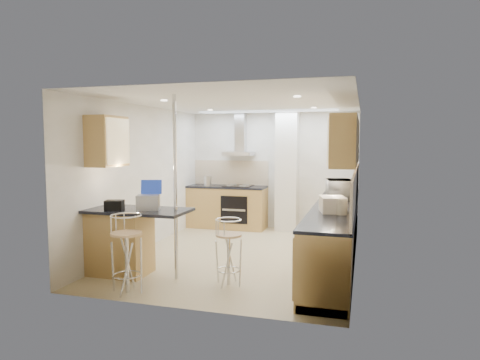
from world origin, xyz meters
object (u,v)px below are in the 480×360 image
(bar_stool_end, at_px, (229,252))
(microwave, at_px, (339,189))
(laptop, at_px, (148,202))
(bread_bin, at_px, (332,204))
(bar_stool_near, at_px, (127,253))

(bar_stool_end, bearing_deg, microwave, 5.45)
(microwave, bearing_deg, bar_stool_end, 137.86)
(microwave, relative_size, bar_stool_end, 0.66)
(microwave, distance_m, laptop, 3.19)
(bar_stool_end, distance_m, bread_bin, 1.55)
(bar_stool_end, xyz_separation_m, bread_bin, (1.27, 0.66, 0.58))
(bread_bin, bearing_deg, laptop, -178.45)
(bar_stool_near, xyz_separation_m, bread_bin, (2.40, 1.28, 0.53))
(bar_stool_near, distance_m, bread_bin, 2.77)
(bar_stool_end, height_order, bread_bin, bread_bin)
(bar_stool_end, bearing_deg, bar_stool_near, 156.19)
(bar_stool_near, bearing_deg, bar_stool_end, 45.66)
(bar_stool_end, bearing_deg, bread_bin, -25.30)
(laptop, height_order, bar_stool_near, laptop)
(laptop, xyz_separation_m, bread_bin, (2.43, 0.65, -0.02))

